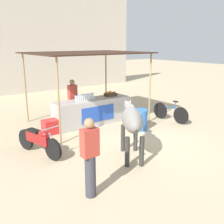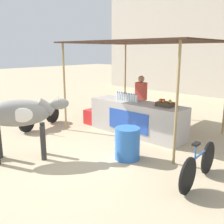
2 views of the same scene
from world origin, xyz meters
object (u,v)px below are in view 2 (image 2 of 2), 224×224
object	(u,v)px
fruit_crate	(165,104)
motorcycle_parked	(40,114)
vendor_behind_counter	(141,101)
cooler_box	(94,117)
cow	(22,115)
bicycle_leaning	(199,165)
stall_counter	(136,118)
water_barrel	(127,143)

from	to	relation	value
fruit_crate	motorcycle_parked	distance (m)	4.00
vendor_behind_counter	motorcycle_parked	distance (m)	3.28
cooler_box	cow	world-z (taller)	cow
cooler_box	bicycle_leaning	bearing A→B (deg)	-18.62
vendor_behind_counter	motorcycle_parked	bearing A→B (deg)	-135.35
fruit_crate	cooler_box	world-z (taller)	fruit_crate
stall_counter	fruit_crate	world-z (taller)	fruit_crate
fruit_crate	vendor_behind_counter	world-z (taller)	vendor_behind_counter
stall_counter	vendor_behind_counter	xyz separation A→B (m)	(-0.41, 0.75, 0.37)
vendor_behind_counter	cooler_box	xyz separation A→B (m)	(-1.30, -0.85, -0.61)
stall_counter	fruit_crate	xyz separation A→B (m)	(0.89, 0.06, 0.56)
vendor_behind_counter	motorcycle_parked	size ratio (longest dim) A/B	0.94
stall_counter	bicycle_leaning	xyz separation A→B (m)	(2.64, -1.56, -0.13)
cooler_box	water_barrel	bearing A→B (deg)	-29.34
cooler_box	water_barrel	distance (m)	3.06
fruit_crate	vendor_behind_counter	distance (m)	1.49
vendor_behind_counter	cow	bearing A→B (deg)	-95.44
stall_counter	bicycle_leaning	bearing A→B (deg)	-30.61
cow	motorcycle_parked	size ratio (longest dim) A/B	0.98
water_barrel	fruit_crate	bearing A→B (deg)	92.22
cow	bicycle_leaning	xyz separation A→B (m)	(3.43, 1.62, -0.69)
vendor_behind_counter	cooler_box	distance (m)	1.67
stall_counter	water_barrel	distance (m)	1.86
cooler_box	cow	xyz separation A→B (m)	(0.92, -3.08, 0.79)
cooler_box	bicycle_leaning	world-z (taller)	bicycle_leaning
cow	bicycle_leaning	distance (m)	3.85
stall_counter	cooler_box	xyz separation A→B (m)	(-1.71, -0.10, -0.24)
fruit_crate	vendor_behind_counter	size ratio (longest dim) A/B	0.27
vendor_behind_counter	cow	distance (m)	3.95
fruit_crate	bicycle_leaning	world-z (taller)	fruit_crate
motorcycle_parked	fruit_crate	bearing A→B (deg)	23.75
cooler_box	stall_counter	bearing A→B (deg)	3.25
cow	bicycle_leaning	bearing A→B (deg)	25.25
cow	stall_counter	bearing A→B (deg)	76.12
stall_counter	vendor_behind_counter	bearing A→B (deg)	118.64
stall_counter	cooler_box	bearing A→B (deg)	-176.75
cooler_box	bicycle_leaning	distance (m)	4.59
fruit_crate	cooler_box	size ratio (longest dim) A/B	0.73
stall_counter	cooler_box	world-z (taller)	stall_counter
cooler_box	water_barrel	world-z (taller)	water_barrel
stall_counter	water_barrel	size ratio (longest dim) A/B	4.06
bicycle_leaning	motorcycle_parked	bearing A→B (deg)	179.67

